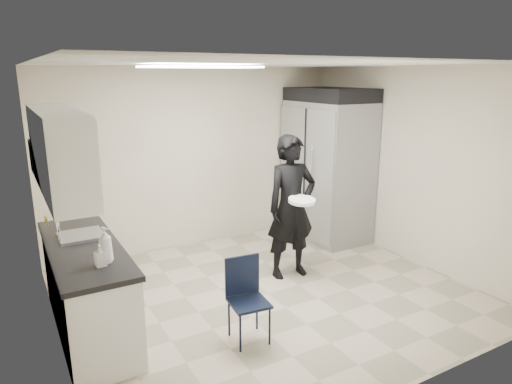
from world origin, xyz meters
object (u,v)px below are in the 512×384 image
man_tuxedo (291,207)px  commercial_fridge (327,171)px  folding_chair (249,303)px  lower_counter (88,291)px

man_tuxedo → commercial_fridge: bearing=40.6°
folding_chair → man_tuxedo: man_tuxedo is taller
commercial_fridge → folding_chair: 3.26m
commercial_fridge → folding_chair: commercial_fridge is taller
lower_counter → folding_chair: 1.60m
lower_counter → commercial_fridge: size_ratio=0.90×
folding_chair → man_tuxedo: (1.18, 1.05, 0.50)m
lower_counter → commercial_fridge: 3.98m
commercial_fridge → folding_chair: (-2.48, -2.01, -0.66)m
commercial_fridge → lower_counter: bearing=-164.1°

